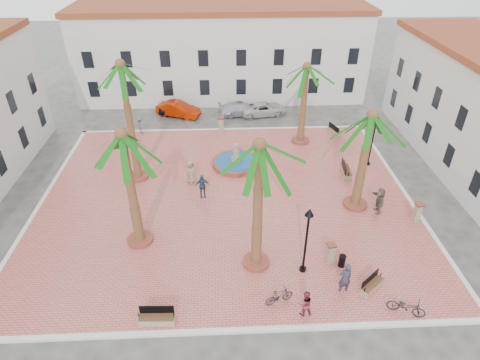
{
  "coord_description": "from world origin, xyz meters",
  "views": [
    {
      "loc": [
        -0.07,
        -23.21,
        16.96
      ],
      "look_at": [
        1.0,
        0.0,
        1.6
      ],
      "focal_mm": 30.0,
      "sensor_mm": 36.0,
      "label": 1
    }
  ],
  "objects": [
    {
      "name": "kerb_s",
      "position": [
        0.0,
        -11.0,
        0.08
      ],
      "size": [
        26.3,
        0.3,
        0.16
      ],
      "primitive_type": "cube",
      "color": "silver",
      "rests_on": "ground"
    },
    {
      "name": "bench_se",
      "position": [
        7.68,
        -8.75,
        0.39
      ],
      "size": [
        1.57,
        1.42,
        0.86
      ],
      "rotation": [
        0.0,
        0.0,
        0.69
      ],
      "color": "gray",
      "rests_on": "plaza"
    },
    {
      "name": "palm_sw",
      "position": [
        -5.37,
        -4.34,
        6.67
      ],
      "size": [
        5.19,
        5.19,
        7.74
      ],
      "color": "#974331",
      "rests_on": "plaza"
    },
    {
      "name": "bollard_e",
      "position": [
        12.4,
        -3.2,
        0.87
      ],
      "size": [
        0.58,
        0.58,
        1.38
      ],
      "rotation": [
        0.0,
        0.0,
        0.19
      ],
      "color": "gray",
      "rests_on": "plaza"
    },
    {
      "name": "bicycle_b",
      "position": [
        2.58,
        -9.45,
        0.62
      ],
      "size": [
        1.64,
        0.94,
        0.95
      ],
      "primitive_type": "imported",
      "rotation": [
        0.0,
        0.0,
        1.9
      ],
      "color": "black",
      "rests_on": "plaza"
    },
    {
      "name": "bicycle_a",
      "position": [
        8.86,
        -10.4,
        0.64
      ],
      "size": [
        1.97,
        1.36,
        0.98
      ],
      "primitive_type": "imported",
      "rotation": [
        0.0,
        0.0,
        1.15
      ],
      "color": "black",
      "rests_on": "plaza"
    },
    {
      "name": "car_white",
      "position": [
        4.06,
        14.37,
        0.64
      ],
      "size": [
        4.93,
        2.87,
        1.29
      ],
      "primitive_type": "imported",
      "rotation": [
        0.0,
        0.0,
        1.74
      ],
      "color": "beige",
      "rests_on": "ground"
    },
    {
      "name": "cyclist_a",
      "position": [
        6.11,
        -8.81,
        1.12
      ],
      "size": [
        0.76,
        0.56,
        1.93
      ],
      "primitive_type": "imported",
      "rotation": [
        0.0,
        0.0,
        3.28
      ],
      "color": "#2B2C41",
      "rests_on": "plaza"
    },
    {
      "name": "palm_e",
      "position": [
        8.92,
        -1.36,
        6.12
      ],
      "size": [
        5.33,
        5.33,
        7.18
      ],
      "color": "#974331",
      "rests_on": "plaza"
    },
    {
      "name": "bench_s",
      "position": [
        -3.57,
        -10.38,
        0.42
      ],
      "size": [
        1.82,
        0.61,
        0.95
      ],
      "rotation": [
        0.0,
        0.0,
        -0.03
      ],
      "color": "gray",
      "rests_on": "plaza"
    },
    {
      "name": "pedestrian_east",
      "position": [
        10.23,
        -2.12,
        1.09
      ],
      "size": [
        0.64,
        1.77,
        1.88
      ],
      "primitive_type": "imported",
      "rotation": [
        0.0,
        0.0,
        -1.62
      ],
      "color": "brown",
      "rests_on": "plaza"
    },
    {
      "name": "palm_ne",
      "position": [
        6.74,
        8.17,
        6.15
      ],
      "size": [
        4.97,
        4.97,
        7.15
      ],
      "color": "#974331",
      "rests_on": "plaza"
    },
    {
      "name": "palm_nw",
      "position": [
        -6.65,
        2.9,
        8.05
      ],
      "size": [
        4.93,
        4.93,
        9.13
      ],
      "color": "#974331",
      "rests_on": "plaza"
    },
    {
      "name": "pedestrian_north",
      "position": [
        -7.6,
        10.4,
        1.01
      ],
      "size": [
        1.01,
        1.27,
        1.71
      ],
      "primitive_type": "imported",
      "rotation": [
        0.0,
        0.0,
        1.96
      ],
      "color": "#55555A",
      "rests_on": "plaza"
    },
    {
      "name": "kerb_e",
      "position": [
        13.0,
        0.0,
        0.08
      ],
      "size": [
        0.3,
        22.3,
        0.16
      ],
      "primitive_type": "cube",
      "color": "silver",
      "rests_on": "ground"
    },
    {
      "name": "fountain",
      "position": [
        0.89,
        4.43,
        0.42
      ],
      "size": [
        3.85,
        3.85,
        1.99
      ],
      "color": "#974331",
      "rests_on": "plaza"
    },
    {
      "name": "car_red",
      "position": [
        -4.54,
        14.47,
        0.73
      ],
      "size": [
        4.67,
        3.06,
        1.46
      ],
      "primitive_type": "imported",
      "rotation": [
        0.0,
        0.0,
        1.19
      ],
      "color": "#BE2200",
      "rests_on": "ground"
    },
    {
      "name": "car_silver",
      "position": [
        1.77,
        14.52,
        0.67
      ],
      "size": [
        4.83,
        2.57,
        1.33
      ],
      "primitive_type": "imported",
      "rotation": [
        0.0,
        0.0,
        1.73
      ],
      "color": "silver",
      "rests_on": "ground"
    },
    {
      "name": "cyclist_b",
      "position": [
        3.75,
        -10.21,
        0.93
      ],
      "size": [
        0.81,
        0.66,
        1.56
      ],
      "primitive_type": "imported",
      "rotation": [
        0.0,
        0.0,
        3.23
      ],
      "color": "maroon",
      "rests_on": "plaza"
    },
    {
      "name": "building_north",
      "position": [
        -0.0,
        19.99,
        4.77
      ],
      "size": [
        30.4,
        7.4,
        9.5
      ],
      "color": "silver",
      "rests_on": "ground"
    },
    {
      "name": "kerb_w",
      "position": [
        -13.0,
        0.0,
        0.08
      ],
      "size": [
        0.3,
        22.3,
        0.16
      ],
      "primitive_type": "cube",
      "color": "silver",
      "rests_on": "ground"
    },
    {
      "name": "pedestrian_fountain_b",
      "position": [
        -1.66,
        0.18,
        1.05
      ],
      "size": [
        1.12,
        0.62,
        1.81
      ],
      "primitive_type": "imported",
      "rotation": [
        0.0,
        0.0,
        0.17
      ],
      "color": "#2E4357",
      "rests_on": "plaza"
    },
    {
      "name": "car_black",
      "position": [
        -4.69,
        14.97,
        0.64
      ],
      "size": [
        3.85,
        1.7,
        1.29
      ],
      "primitive_type": "imported",
      "rotation": [
        0.0,
        0.0,
        1.62
      ],
      "color": "black",
      "rests_on": "ground"
    },
    {
      "name": "plaza",
      "position": [
        0.0,
        0.0,
        0.07
      ],
      "size": [
        26.0,
        22.0,
        0.15
      ],
      "primitive_type": "cube",
      "color": "#CF6159",
      "rests_on": "ground"
    },
    {
      "name": "palm_s",
      "position": [
        1.62,
        -6.58,
        7.09
      ],
      "size": [
        5.04,
        5.04,
        8.15
      ],
      "color": "#974331",
      "rests_on": "plaza"
    },
    {
      "name": "bench_ne",
      "position": [
        10.2,
        9.57,
        0.4
      ],
      "size": [
        1.04,
        1.78,
        0.9
      ],
      "rotation": [
        0.0,
        0.0,
        1.9
      ],
      "color": "gray",
      "rests_on": "plaza"
    },
    {
      "name": "bollard_n",
      "position": [
        -0.25,
        10.22,
        0.96
      ],
      "size": [
        0.57,
        0.57,
        1.56
      ],
      "rotation": [
        0.0,
        0.0,
        -0.03
      ],
      "color": "gray",
      "rests_on": "plaza"
    },
    {
      "name": "bench_e",
      "position": [
        9.33,
        2.62,
        0.43
      ],
      "size": [
        0.75,
        1.92,
        0.99
      ],
      "rotation": [
        0.0,
        0.0,
        1.48
      ],
      "color": "gray",
      "rests_on": "plaza"
    },
    {
      "name": "bollard_se",
      "position": [
        5.88,
        -6.65,
        0.85
      ],
      "size": [
        0.55,
        0.55,
        1.35
      ],
      "rotation": [
        0.0,
        0.0,
        0.14
      ],
      "color": "gray",
      "rests_on": "plaza"
    },
    {
      "name": "ground",
      "position": [
        0.0,
        0.0,
        0.0
      ],
      "size": [
        120.0,
        120.0,
        0.0
      ],
      "primitive_type": "plane",
      "color": "#56544F",
      "rests_on": "ground"
    },
    {
      "name": "pedestrian_fountain_a",
      "position": [
        -2.54,
        2.05,
        1.08
      ],
      "size": [
        1.08,
        1.02,
        1.85
      ],
      "primitive_type": "imported",
      "rotation": [
        0.0,
        0.0,
        0.66
      ],
      "color": "#9D835D",
      "rests_on": "plaza"
    },
    {
      "name": "kerb_n",
      "position": [
        0.0,
        11.0,
        0.08
      ],
      "size": [
        26.3,
        0.3,
        0.16
      ],
      "primitive_type": "cube",
      "color": "silver",
      "rests_on": "ground"
    },
    {
      "name": "lamppost_s",
      "position": [
        4.23,
        -7.24,
        3.12
      ],
      "size": [
        0.48,
        0.48,
        4.39
      ],
      "color": "black",
      "rests_on": "plaza"
    },
    {
      "name": "litter_bin",
      "position": [
        6.5,
        -7.0,
        0.53
      ],
      "size": [
        0.39,
        0.39,
        0.76
      ],
      "primitive_type": "cylinder",
      "color": "black",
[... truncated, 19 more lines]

